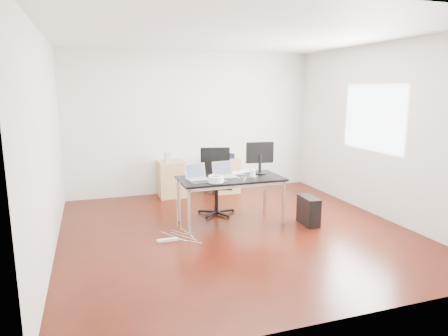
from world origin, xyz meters
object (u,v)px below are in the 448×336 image
object	(u,v)px
filing_cabinet_left	(171,179)
filing_cabinet_right	(225,175)
desk	(230,181)
office_chair	(216,178)
pc_tower	(308,211)

from	to	relation	value
filing_cabinet_left	filing_cabinet_right	distance (m)	1.11
desk	office_chair	size ratio (longest dim) A/B	1.48
office_chair	filing_cabinet_left	xyz separation A→B (m)	(-0.51, 1.30, -0.26)
filing_cabinet_left	filing_cabinet_right	world-z (taller)	same
desk	filing_cabinet_left	size ratio (longest dim) A/B	2.29
office_chair	filing_cabinet_right	bearing A→B (deg)	78.43
office_chair	pc_tower	xyz separation A→B (m)	(1.18, -1.02, -0.39)
office_chair	filing_cabinet_right	size ratio (longest dim) A/B	1.54
filing_cabinet_left	pc_tower	bearing A→B (deg)	-53.91
filing_cabinet_right	pc_tower	world-z (taller)	filing_cabinet_right
filing_cabinet_left	office_chair	bearing A→B (deg)	-68.63
desk	office_chair	bearing A→B (deg)	95.81
desk	filing_cabinet_right	world-z (taller)	desk
pc_tower	filing_cabinet_right	bearing A→B (deg)	107.93
filing_cabinet_right	pc_tower	size ratio (longest dim) A/B	1.56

